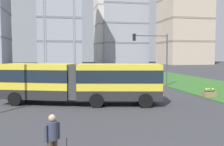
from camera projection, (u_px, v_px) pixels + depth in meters
name	position (u px, v px, depth m)	size (l,w,h in m)	color
articulated_bus	(81.00, 82.00, 18.93)	(12.01, 5.59, 3.00)	yellow
car_navy_sedan	(40.00, 85.00, 24.81)	(4.58, 2.43, 1.58)	#19234C
pedestrian_crossing	(52.00, 137.00, 8.25)	(0.49, 0.38, 1.74)	#4C4238
flower_planter_4	(209.00, 93.00, 21.83)	(1.10, 0.56, 0.74)	#937051
traffic_light_far_right	(155.00, 50.00, 29.23)	(4.35, 0.28, 6.07)	#474C51
apartment_tower_westcentre	(59.00, 10.00, 94.50)	(15.46, 16.15, 40.95)	#9EA3AD
apartment_tower_centre	(116.00, 8.00, 121.55)	(19.74, 15.75, 52.04)	silver
apartment_tower_eastcentre	(123.00, 7.00, 121.03)	(21.16, 15.66, 53.68)	#9EA3AD
apartment_tower_east	(185.00, 0.00, 101.90)	(17.57, 17.07, 51.86)	#C6B299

